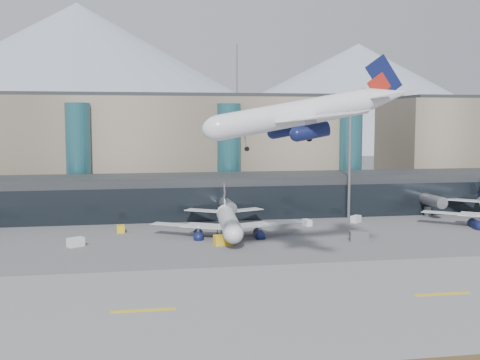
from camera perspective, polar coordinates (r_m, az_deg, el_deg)
name	(u,v)px	position (r m, az deg, el deg)	size (l,w,h in m)	color
ground	(273,273)	(93.71, 3.13, -8.83)	(900.00, 900.00, 0.00)	#515154
runway_strip	(299,302)	(79.73, 5.65, -11.45)	(400.00, 40.00, 0.04)	slate
runway_markings	(299,302)	(79.72, 5.65, -11.43)	(128.00, 1.00, 0.02)	gold
concourse	(219,195)	(148.65, -1.97, -1.46)	(170.00, 27.00, 10.00)	black
terminal_main	(119,148)	(178.51, -11.44, 3.00)	(130.00, 30.00, 31.00)	gray
teal_towers	(155,156)	(162.67, -8.03, 2.30)	(116.40, 19.40, 46.00)	#255F6A
mountain_ridge	(180,91)	(470.25, -5.68, 8.38)	(910.00, 400.00, 110.00)	gray
lightmast_mid	(350,158)	(145.75, 10.34, 2.04)	(3.00, 1.20, 25.60)	slate
hero_jet	(314,105)	(88.30, 7.07, 7.06)	(31.40, 32.33, 10.41)	silver
jet_parked_mid	(228,215)	(123.63, -1.17, -3.36)	(32.92, 32.48, 10.64)	silver
veh_a	(76,242)	(116.66, -15.32, -5.70)	(2.99, 1.68, 1.68)	silver
veh_b	(121,229)	(129.01, -11.25, -4.57)	(2.59, 1.59, 1.49)	gold
veh_c	(359,236)	(119.74, 11.22, -5.25)	(3.55, 1.87, 1.97)	#4E4F53
veh_d	(356,219)	(141.27, 10.92, -3.65)	(2.79, 1.49, 1.59)	silver
veh_g	(307,223)	(135.24, 6.37, -4.04)	(2.43, 1.42, 1.42)	silver
veh_h	(223,240)	(113.90, -1.60, -5.71)	(3.48, 1.83, 1.93)	gold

